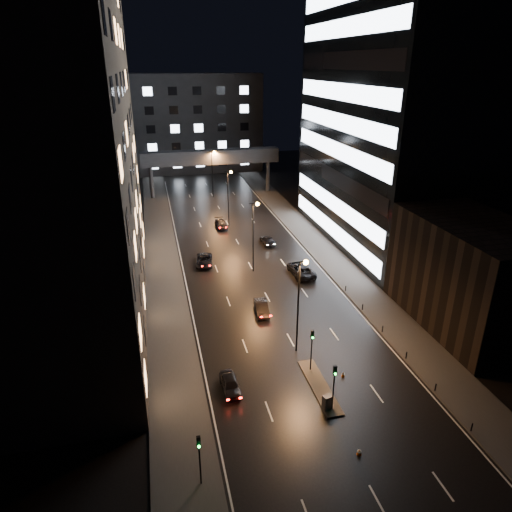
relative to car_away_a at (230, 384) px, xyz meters
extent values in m
plane|color=black|center=(7.74, 36.53, -0.65)|extent=(160.00, 160.00, 0.00)
cube|color=#383533|center=(-4.76, 31.53, -0.57)|extent=(5.00, 110.00, 0.15)
cube|color=#383533|center=(20.24, 31.53, -0.57)|extent=(5.00, 110.00, 0.15)
cube|color=#2D2319|center=(-14.76, 20.53, 19.35)|extent=(15.00, 48.00, 40.00)
cube|color=black|center=(27.74, 5.53, 5.35)|extent=(10.00, 18.00, 12.00)
cube|color=black|center=(32.74, 32.53, 21.85)|extent=(20.00, 36.00, 45.00)
cube|color=#333335|center=(7.74, 94.53, 11.85)|extent=(34.00, 14.00, 25.00)
cube|color=#333335|center=(7.74, 66.53, 7.85)|extent=(30.00, 3.00, 3.00)
cylinder|color=#333335|center=(-5.26, 66.53, 2.85)|extent=(0.80, 0.80, 7.00)
cylinder|color=#333335|center=(20.74, 66.53, 2.85)|extent=(0.80, 0.80, 7.00)
cube|color=#383533|center=(8.04, -1.47, -0.57)|extent=(1.60, 8.00, 0.15)
cylinder|color=black|center=(8.04, 1.03, 1.25)|extent=(0.12, 0.12, 3.50)
cube|color=black|center=(8.04, 1.03, 3.45)|extent=(0.28, 0.22, 0.90)
sphere|color=#0CFF33|center=(8.04, 0.89, 3.17)|extent=(0.18, 0.18, 0.18)
cylinder|color=black|center=(8.04, -4.47, 1.25)|extent=(0.12, 0.12, 3.50)
cube|color=black|center=(8.04, -4.47, 3.45)|extent=(0.28, 0.22, 0.90)
sphere|color=#0CFF33|center=(8.04, -4.61, 3.17)|extent=(0.18, 0.18, 0.18)
cylinder|color=black|center=(-3.76, -9.47, 1.10)|extent=(0.12, 0.12, 3.50)
cube|color=black|center=(-3.76, -9.47, 3.30)|extent=(0.28, 0.22, 0.90)
sphere|color=#0CFF33|center=(-3.76, -9.61, 3.02)|extent=(0.18, 0.18, 0.18)
cylinder|color=black|center=(17.94, -9.47, -0.20)|extent=(0.12, 0.12, 0.90)
cylinder|color=black|center=(17.94, -4.47, -0.20)|extent=(0.12, 0.12, 0.90)
cylinder|color=black|center=(17.94, 0.53, -0.20)|extent=(0.12, 0.12, 0.90)
cylinder|color=black|center=(17.94, 5.53, -0.20)|extent=(0.12, 0.12, 0.90)
cylinder|color=black|center=(17.94, 10.53, -0.20)|extent=(0.12, 0.12, 0.90)
cylinder|color=black|center=(17.94, 15.53, -0.20)|extent=(0.12, 0.12, 0.90)
cylinder|color=black|center=(7.74, 4.53, 4.35)|extent=(0.18, 0.18, 10.00)
cylinder|color=black|center=(7.74, 4.53, 9.35)|extent=(1.20, 0.12, 0.12)
sphere|color=#FF9E38|center=(8.34, 4.53, 9.25)|extent=(0.50, 0.50, 0.50)
cylinder|color=black|center=(7.74, 24.53, 4.35)|extent=(0.18, 0.18, 10.00)
cylinder|color=black|center=(7.74, 24.53, 9.35)|extent=(1.20, 0.12, 0.12)
sphere|color=#FF9E38|center=(8.34, 24.53, 9.25)|extent=(0.50, 0.50, 0.50)
cylinder|color=black|center=(7.74, 44.53, 4.35)|extent=(0.18, 0.18, 10.00)
cylinder|color=black|center=(7.74, 44.53, 9.35)|extent=(1.20, 0.12, 0.12)
sphere|color=#FF9E38|center=(8.34, 44.53, 9.25)|extent=(0.50, 0.50, 0.50)
cylinder|color=black|center=(7.74, 64.53, 4.35)|extent=(0.18, 0.18, 10.00)
cylinder|color=black|center=(7.74, 64.53, 9.35)|extent=(1.20, 0.12, 0.12)
sphere|color=#FF9E38|center=(8.34, 64.53, 9.25)|extent=(0.50, 0.50, 0.50)
imported|color=black|center=(0.00, 0.00, 0.00)|extent=(1.68, 3.85, 1.29)
imported|color=black|center=(6.08, 12.82, 0.04)|extent=(1.87, 4.29, 1.37)
imported|color=black|center=(1.23, 28.34, 0.04)|extent=(2.94, 5.23, 1.38)
imported|color=black|center=(6.24, 44.04, 0.03)|extent=(1.98, 4.67, 1.34)
imported|color=black|center=(13.97, 21.86, 0.18)|extent=(2.94, 6.01, 1.64)
imported|color=black|center=(12.37, 34.27, 0.01)|extent=(1.92, 4.53, 1.30)
cube|color=#49494B|center=(7.64, -4.34, 0.14)|extent=(0.92, 0.75, 1.28)
cone|color=#DC5C0B|center=(10.74, -0.54, -0.37)|extent=(0.41, 0.41, 0.56)
cone|color=#E85B0C|center=(8.22, -9.52, -0.40)|extent=(0.53, 0.53, 0.49)
camera|label=1|loc=(-5.29, -32.99, 26.73)|focal=32.00mm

